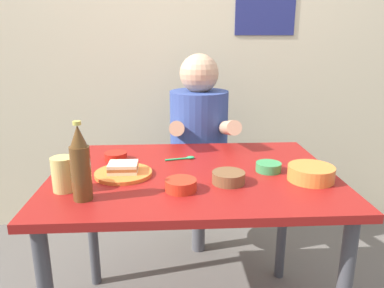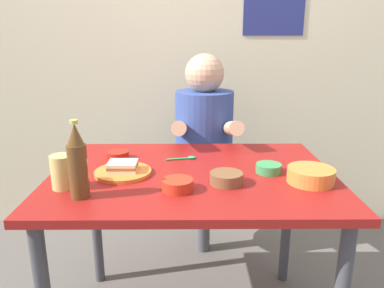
% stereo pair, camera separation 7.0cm
% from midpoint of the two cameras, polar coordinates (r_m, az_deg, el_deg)
% --- Properties ---
extents(wall_back, '(4.40, 0.09, 2.60)m').
position_cam_midpoint_polar(wall_back, '(2.42, 0.69, 17.32)').
color(wall_back, beige).
rests_on(wall_back, ground).
extents(dining_table, '(1.10, 0.80, 0.74)m').
position_cam_midpoint_polar(dining_table, '(1.49, 1.38, -7.69)').
color(dining_table, maroon).
rests_on(dining_table, ground).
extents(stool, '(0.34, 0.34, 0.45)m').
position_cam_midpoint_polar(stool, '(2.19, 2.71, -8.15)').
color(stool, '#4C4C51').
rests_on(stool, ground).
extents(person_seated, '(0.33, 0.56, 0.72)m').
position_cam_midpoint_polar(person_seated, '(2.05, 2.88, 2.41)').
color(person_seated, '#33478C').
rests_on(person_seated, stool).
extents(plate_orange, '(0.22, 0.22, 0.01)m').
position_cam_midpoint_polar(plate_orange, '(1.45, -9.24, -4.33)').
color(plate_orange, orange).
rests_on(plate_orange, dining_table).
extents(sandwich, '(0.11, 0.09, 0.04)m').
position_cam_midpoint_polar(sandwich, '(1.45, -9.28, -3.41)').
color(sandwich, beige).
rests_on(sandwich, plate_orange).
extents(beer_mug, '(0.13, 0.08, 0.12)m').
position_cam_midpoint_polar(beer_mug, '(1.35, -17.84, -4.11)').
color(beer_mug, '#D1BC66').
rests_on(beer_mug, dining_table).
extents(beer_bottle, '(0.06, 0.06, 0.26)m').
position_cam_midpoint_polar(beer_bottle, '(1.24, -15.70, -2.87)').
color(beer_bottle, '#593819').
rests_on(beer_bottle, dining_table).
extents(condiment_bowl_brown, '(0.12, 0.12, 0.04)m').
position_cam_midpoint_polar(condiment_bowl_brown, '(1.35, 6.82, -5.18)').
color(condiment_bowl_brown, brown).
rests_on(condiment_bowl_brown, dining_table).
extents(sambal_bowl_red, '(0.10, 0.10, 0.03)m').
position_cam_midpoint_polar(sambal_bowl_red, '(1.63, -10.19, -1.65)').
color(sambal_bowl_red, '#B21E14').
rests_on(sambal_bowl_red, dining_table).
extents(dip_bowl_green, '(0.10, 0.10, 0.03)m').
position_cam_midpoint_polar(dip_bowl_green, '(1.48, 13.08, -3.62)').
color(dip_bowl_green, '#388C4C').
rests_on(dip_bowl_green, dining_table).
extents(sauce_bowl_chili, '(0.11, 0.11, 0.04)m').
position_cam_midpoint_polar(sauce_bowl_chili, '(1.28, -0.66, -6.25)').
color(sauce_bowl_chili, red).
rests_on(sauce_bowl_chili, dining_table).
extents(soup_bowl_orange, '(0.17, 0.17, 0.05)m').
position_cam_midpoint_polar(soup_bowl_orange, '(1.42, 19.23, -4.49)').
color(soup_bowl_orange, orange).
rests_on(soup_bowl_orange, dining_table).
extents(spoon, '(0.13, 0.04, 0.01)m').
position_cam_midpoint_polar(spoon, '(1.61, 0.34, -2.19)').
color(spoon, '#26A559').
rests_on(spoon, dining_table).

